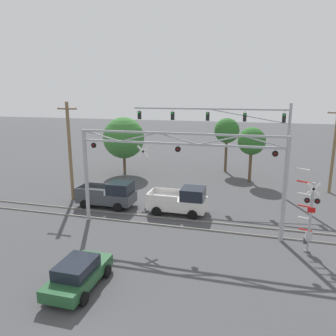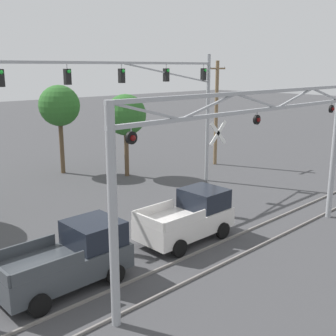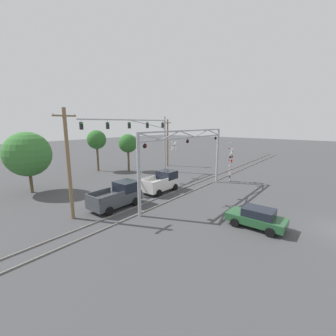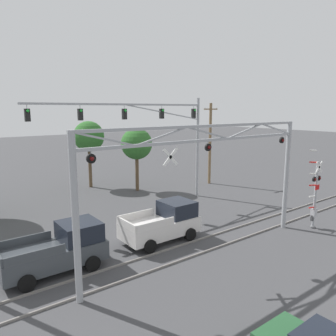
{
  "view_description": "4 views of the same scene",
  "coord_description": "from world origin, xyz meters",
  "px_view_note": "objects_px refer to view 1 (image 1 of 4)",
  "views": [
    {
      "loc": [
        5.03,
        -7.61,
        9.55
      ],
      "look_at": [
        -1.02,
        14.68,
        4.14
      ],
      "focal_mm": 35.0,
      "sensor_mm": 36.0,
      "label": 1
    },
    {
      "loc": [
        -13.76,
        3.99,
        7.78
      ],
      "look_at": [
        -1.64,
        16.77,
        3.53
      ],
      "focal_mm": 45.0,
      "sensor_mm": 36.0,
      "label": 2
    },
    {
      "loc": [
        -19.24,
        0.79,
        7.56
      ],
      "look_at": [
        -1.53,
        14.81,
        3.05
      ],
      "focal_mm": 24.0,
      "sensor_mm": 36.0,
      "label": 3
    },
    {
      "loc": [
        -11.4,
        1.73,
        7.66
      ],
      "look_at": [
        -0.24,
        16.48,
        4.31
      ],
      "focal_mm": 35.0,
      "sensor_mm": 36.0,
      "label": 4
    }
  ],
  "objects_px": {
    "pickup_truck_following": "(109,195)",
    "utility_pole_left": "(70,151)",
    "background_tree_beyond_span": "(227,131)",
    "background_tree_far_left_verge": "(252,141)",
    "utility_pole_right": "(334,149)",
    "traffic_signal_span": "(243,129)",
    "pickup_truck_lead": "(181,201)",
    "crossing_gantry": "(178,166)",
    "background_tree_far_right_verge": "(124,138)",
    "sedan_waiting": "(78,274)",
    "crossing_signal_mast": "(309,219)"
  },
  "relations": [
    {
      "from": "utility_pole_right",
      "to": "pickup_truck_following",
      "type": "bearing_deg",
      "value": -154.13
    },
    {
      "from": "crossing_gantry",
      "to": "utility_pole_right",
      "type": "relative_size",
      "value": 1.73
    },
    {
      "from": "utility_pole_right",
      "to": "background_tree_far_right_verge",
      "type": "bearing_deg",
      "value": 175.37
    },
    {
      "from": "crossing_signal_mast",
      "to": "traffic_signal_span",
      "type": "height_order",
      "value": "traffic_signal_span"
    },
    {
      "from": "background_tree_beyond_span",
      "to": "background_tree_far_left_verge",
      "type": "bearing_deg",
      "value": -53.21
    },
    {
      "from": "pickup_truck_lead",
      "to": "sedan_waiting",
      "type": "relative_size",
      "value": 1.13
    },
    {
      "from": "pickup_truck_lead",
      "to": "utility_pole_right",
      "type": "bearing_deg",
      "value": 35.93
    },
    {
      "from": "sedan_waiting",
      "to": "utility_pole_left",
      "type": "relative_size",
      "value": 0.47
    },
    {
      "from": "background_tree_far_right_verge",
      "to": "traffic_signal_span",
      "type": "bearing_deg",
      "value": -19.04
    },
    {
      "from": "sedan_waiting",
      "to": "background_tree_beyond_span",
      "type": "height_order",
      "value": "background_tree_beyond_span"
    },
    {
      "from": "pickup_truck_lead",
      "to": "crossing_gantry",
      "type": "bearing_deg",
      "value": -81.68
    },
    {
      "from": "pickup_truck_lead",
      "to": "background_tree_far_right_verge",
      "type": "height_order",
      "value": "background_tree_far_right_verge"
    },
    {
      "from": "pickup_truck_lead",
      "to": "background_tree_far_left_verge",
      "type": "height_order",
      "value": "background_tree_far_left_verge"
    },
    {
      "from": "utility_pole_left",
      "to": "background_tree_beyond_span",
      "type": "relative_size",
      "value": 1.34
    },
    {
      "from": "background_tree_far_left_verge",
      "to": "background_tree_far_right_verge",
      "type": "xyz_separation_m",
      "value": [
        -14.42,
        -0.19,
        -0.13
      ]
    },
    {
      "from": "traffic_signal_span",
      "to": "background_tree_beyond_span",
      "type": "relative_size",
      "value": 2.23
    },
    {
      "from": "utility_pole_left",
      "to": "background_tree_far_left_verge",
      "type": "relative_size",
      "value": 1.47
    },
    {
      "from": "traffic_signal_span",
      "to": "background_tree_far_left_verge",
      "type": "relative_size",
      "value": 2.45
    },
    {
      "from": "utility_pole_right",
      "to": "background_tree_far_right_verge",
      "type": "xyz_separation_m",
      "value": [
        -21.99,
        1.78,
        0.03
      ]
    },
    {
      "from": "pickup_truck_lead",
      "to": "background_tree_far_right_verge",
      "type": "bearing_deg",
      "value": 130.59
    },
    {
      "from": "pickup_truck_following",
      "to": "background_tree_far_left_verge",
      "type": "relative_size",
      "value": 0.81
    },
    {
      "from": "pickup_truck_lead",
      "to": "utility_pole_left",
      "type": "xyz_separation_m",
      "value": [
        -10.19,
        0.8,
        3.45
      ]
    },
    {
      "from": "traffic_signal_span",
      "to": "sedan_waiting",
      "type": "relative_size",
      "value": 3.54
    },
    {
      "from": "traffic_signal_span",
      "to": "background_tree_far_right_verge",
      "type": "xyz_separation_m",
      "value": [
        -13.64,
        4.71,
        -1.89
      ]
    },
    {
      "from": "pickup_truck_following",
      "to": "utility_pole_left",
      "type": "xyz_separation_m",
      "value": [
        -3.98,
        0.78,
        3.45
      ]
    },
    {
      "from": "background_tree_far_right_verge",
      "to": "utility_pole_left",
      "type": "bearing_deg",
      "value": -94.66
    },
    {
      "from": "crossing_gantry",
      "to": "utility_pole_right",
      "type": "height_order",
      "value": "utility_pole_right"
    },
    {
      "from": "pickup_truck_lead",
      "to": "background_tree_far_left_verge",
      "type": "relative_size",
      "value": 0.78
    },
    {
      "from": "pickup_truck_lead",
      "to": "crossing_signal_mast",
      "type": "bearing_deg",
      "value": -26.15
    },
    {
      "from": "background_tree_beyond_span",
      "to": "background_tree_far_left_verge",
      "type": "xyz_separation_m",
      "value": [
        2.97,
        -3.97,
        -0.57
      ]
    },
    {
      "from": "pickup_truck_following",
      "to": "utility_pole_left",
      "type": "relative_size",
      "value": 0.55
    },
    {
      "from": "pickup_truck_lead",
      "to": "pickup_truck_following",
      "type": "xyz_separation_m",
      "value": [
        -6.21,
        0.02,
        0.0
      ]
    },
    {
      "from": "utility_pole_left",
      "to": "background_tree_beyond_span",
      "type": "bearing_deg",
      "value": 49.32
    },
    {
      "from": "pickup_truck_following",
      "to": "utility_pole_right",
      "type": "bearing_deg",
      "value": 25.87
    },
    {
      "from": "utility_pole_left",
      "to": "background_tree_far_left_verge",
      "type": "xyz_separation_m",
      "value": [
        15.25,
        10.32,
        -0.08
      ]
    },
    {
      "from": "crossing_signal_mast",
      "to": "utility_pole_left",
      "type": "relative_size",
      "value": 0.6
    },
    {
      "from": "pickup_truck_following",
      "to": "background_tree_far_right_verge",
      "type": "height_order",
      "value": "background_tree_far_right_verge"
    },
    {
      "from": "sedan_waiting",
      "to": "background_tree_far_left_verge",
      "type": "distance_m",
      "value": 23.99
    },
    {
      "from": "crossing_gantry",
      "to": "utility_pole_right",
      "type": "bearing_deg",
      "value": 45.2
    },
    {
      "from": "crossing_signal_mast",
      "to": "background_tree_beyond_span",
      "type": "height_order",
      "value": "background_tree_beyond_span"
    },
    {
      "from": "utility_pole_right",
      "to": "background_tree_far_left_verge",
      "type": "height_order",
      "value": "utility_pole_right"
    },
    {
      "from": "background_tree_far_left_verge",
      "to": "crossing_gantry",
      "type": "bearing_deg",
      "value": -107.92
    },
    {
      "from": "crossing_signal_mast",
      "to": "background_tree_far_right_verge",
      "type": "xyz_separation_m",
      "value": [
        -18.2,
        15.27,
        2.16
      ]
    },
    {
      "from": "background_tree_far_left_verge",
      "to": "sedan_waiting",
      "type": "bearing_deg",
      "value": -108.84
    },
    {
      "from": "utility_pole_right",
      "to": "background_tree_beyond_span",
      "type": "distance_m",
      "value": 12.11
    },
    {
      "from": "utility_pole_right",
      "to": "background_tree_far_left_verge",
      "type": "relative_size",
      "value": 1.39
    },
    {
      "from": "pickup_truck_following",
      "to": "background_tree_far_right_verge",
      "type": "relative_size",
      "value": 0.72
    },
    {
      "from": "pickup_truck_following",
      "to": "pickup_truck_lead",
      "type": "bearing_deg",
      "value": -0.15
    },
    {
      "from": "crossing_gantry",
      "to": "crossing_signal_mast",
      "type": "height_order",
      "value": "crossing_gantry"
    },
    {
      "from": "pickup_truck_lead",
      "to": "sedan_waiting",
      "type": "xyz_separation_m",
      "value": [
        -2.6,
        -11.32,
        -0.28
      ]
    }
  ]
}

